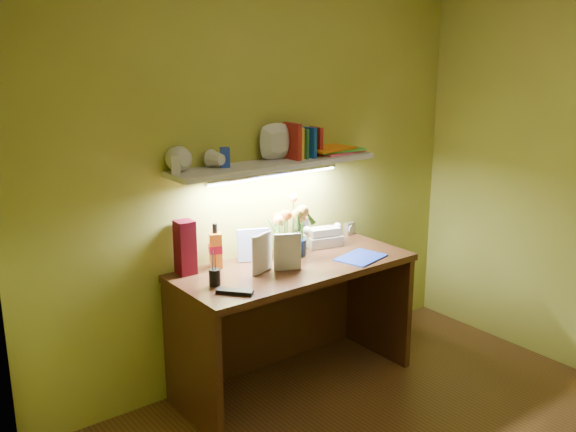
% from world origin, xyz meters
% --- Properties ---
extents(desk, '(1.40, 0.60, 0.75)m').
position_xyz_m(desk, '(0.00, 1.20, 0.38)').
color(desk, '#381B0F').
rests_on(desk, ground).
extents(flower_bouquet, '(0.28, 0.28, 0.35)m').
position_xyz_m(flower_bouquet, '(0.09, 1.36, 0.92)').
color(flower_bouquet, '#061739').
rests_on(flower_bouquet, desk).
extents(telephone, '(0.25, 0.21, 0.13)m').
position_xyz_m(telephone, '(0.36, 1.38, 0.82)').
color(telephone, beige).
rests_on(telephone, desk).
extents(desk_clock, '(0.08, 0.05, 0.08)m').
position_xyz_m(desk_clock, '(0.65, 1.45, 0.79)').
color(desk_clock, '#B1B1B6').
rests_on(desk_clock, desk).
extents(whisky_bottle, '(0.09, 0.09, 0.25)m').
position_xyz_m(whisky_bottle, '(-0.38, 1.42, 0.88)').
color(whisky_bottle, '#BD5F16').
rests_on(whisky_bottle, desk).
extents(whisky_box, '(0.10, 0.10, 0.30)m').
position_xyz_m(whisky_box, '(-0.57, 1.44, 0.90)').
color(whisky_box, '#520716').
rests_on(whisky_box, desk).
extents(pen_cup, '(0.08, 0.08, 0.15)m').
position_xyz_m(pen_cup, '(-0.53, 1.19, 0.82)').
color(pen_cup, black).
rests_on(pen_cup, desk).
extents(art_card, '(0.19, 0.11, 0.19)m').
position_xyz_m(art_card, '(-0.15, 1.40, 0.84)').
color(art_card, white).
rests_on(art_card, desk).
extents(tv_remote, '(0.16, 0.17, 0.02)m').
position_xyz_m(tv_remote, '(-0.51, 1.03, 0.76)').
color(tv_remote, black).
rests_on(tv_remote, desk).
extents(blue_folder, '(0.32, 0.26, 0.01)m').
position_xyz_m(blue_folder, '(0.37, 1.05, 0.75)').
color(blue_folder, blue).
rests_on(blue_folder, desk).
extents(desk_book_a, '(0.16, 0.06, 0.22)m').
position_xyz_m(desk_book_a, '(-0.30, 1.17, 0.86)').
color(desk_book_a, silver).
rests_on(desk_book_a, desk).
extents(desk_book_b, '(0.14, 0.09, 0.21)m').
position_xyz_m(desk_book_b, '(-0.16, 1.18, 0.85)').
color(desk_book_b, silver).
rests_on(desk_book_b, desk).
extents(wall_shelf, '(1.30, 0.30, 0.24)m').
position_xyz_m(wall_shelf, '(0.02, 1.38, 1.33)').
color(wall_shelf, silver).
rests_on(wall_shelf, ground).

